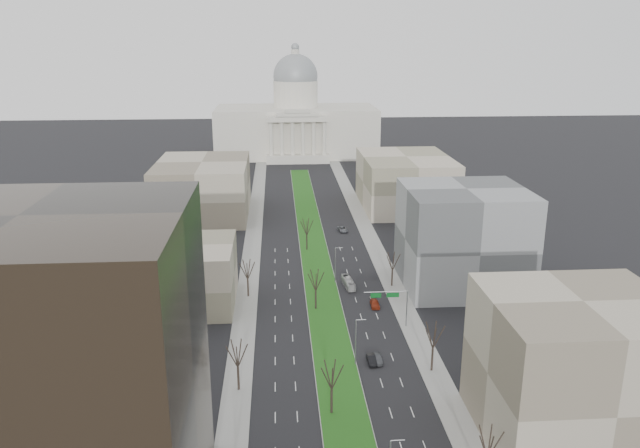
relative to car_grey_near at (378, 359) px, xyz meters
name	(u,v)px	position (x,y,z in m)	size (l,w,h in m)	color
ground	(314,250)	(-8.02, 64.16, -0.71)	(600.00, 600.00, 0.00)	black
median	(314,251)	(-8.02, 63.15, -0.61)	(8.00, 222.03, 0.20)	#999993
sidewalk_left	(248,285)	(-25.52, 39.16, -0.63)	(5.00, 330.00, 0.15)	gray
sidewalk_right	(391,281)	(9.48, 39.16, -0.63)	(5.00, 330.00, 0.15)	gray
capitol	(296,123)	(-8.02, 213.75, 15.60)	(80.00, 46.00, 55.00)	beige
building_glass_tower	(42,385)	(-45.02, -37.84, 19.29)	(34.00, 30.00, 40.00)	black
building_beige_left	(176,275)	(-41.02, 29.16, 6.29)	(26.00, 22.00, 14.00)	gray
building_tan_right	(574,370)	(24.98, -23.84, 10.29)	(26.00, 24.00, 22.00)	gray
building_grey_right	(463,238)	(25.98, 36.16, 11.29)	(28.00, 26.00, 24.00)	#595B5D
building_far_left	(203,188)	(-43.02, 104.16, 8.29)	(30.00, 40.00, 18.00)	gray
building_far_right	(405,182)	(26.98, 109.16, 8.29)	(30.00, 40.00, 18.00)	gray
tree_left_mid	(237,353)	(-25.22, -7.84, 6.29)	(5.40, 5.40, 9.72)	black
tree_left_far	(247,269)	(-25.22, 32.16, 6.13)	(5.28, 5.28, 9.50)	black
tree_right_near	(489,442)	(9.18, -33.84, 5.98)	(5.16, 5.16, 9.29)	black
tree_right_mid	(434,335)	(9.18, -3.84, 6.45)	(5.52, 5.52, 9.94)	black
tree_right_far	(393,261)	(9.18, 36.16, 5.82)	(5.04, 5.04, 9.07)	black
tree_median_a	(332,375)	(-10.02, -15.84, 6.29)	(5.40, 5.40, 9.72)	black
tree_median_b	(316,280)	(-10.02, 24.16, 6.29)	(5.40, 5.40, 9.72)	black
tree_median_c	(307,226)	(-10.02, 64.16, 6.29)	(5.40, 5.40, 9.72)	black
streetlamp_median_b	(356,341)	(-4.25, -0.84, 4.10)	(1.90, 0.20, 9.16)	gray
streetlamp_median_c	(335,265)	(-4.25, 39.16, 4.10)	(1.90, 0.20, 9.16)	gray
mast_arm_signs	(394,300)	(5.47, 14.19, 5.40)	(9.12, 0.24, 8.09)	gray
car_grey_near	(378,359)	(0.00, 0.00, 0.00)	(1.68, 4.17, 1.42)	#4E5056
car_black	(372,360)	(-1.23, -0.28, -0.01)	(1.49, 4.27, 1.41)	black
car_red	(375,304)	(3.26, 24.67, -0.03)	(1.90, 4.67, 1.35)	maroon
car_grey_far	(343,229)	(1.91, 81.12, 0.00)	(2.35, 5.10, 1.42)	#56595F
box_van	(348,283)	(-1.37, 36.46, 0.39)	(1.84, 7.87, 2.19)	#BCBCBC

